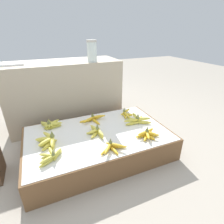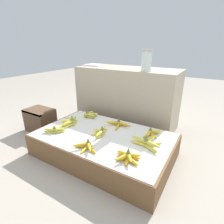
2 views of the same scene
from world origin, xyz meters
The scene contains 15 objects.
ground_plane centered at (0.00, 0.00, 0.00)m, with size 10.00×10.00×0.00m, color #A89E8E.
display_platform centered at (0.00, 0.00, 0.11)m, with size 1.24×0.76×0.21m.
back_vendor_table centered at (-0.14, 0.74, 0.37)m, with size 1.25×0.48×0.73m.
wooden_crate centered at (-0.94, 0.03, 0.14)m, with size 0.33×0.23×0.27m.
banana_bunch_front_left centered at (-0.41, -0.20, 0.24)m, with size 0.18×0.18×0.09m.
banana_bunch_front_midleft centered at (0.02, -0.27, 0.24)m, with size 0.23×0.16×0.09m.
banana_bunch_front_midright centered at (0.36, -0.23, 0.24)m, with size 0.21×0.15×0.10m.
banana_bunch_middle_left centered at (-0.41, 0.00, 0.25)m, with size 0.17×0.25×0.11m.
banana_bunch_middle_midleft centered at (-0.02, -0.01, 0.24)m, with size 0.13×0.23×0.09m.
banana_bunch_middle_midright centered at (0.41, 0.02, 0.25)m, with size 0.27×0.22×0.11m.
banana_bunch_back_left centered at (-0.37, 0.27, 0.24)m, with size 0.20×0.18×0.10m.
banana_bunch_back_midleft centered at (0.03, 0.22, 0.24)m, with size 0.27×0.18×0.09m.
banana_bunch_back_midright centered at (0.38, 0.21, 0.24)m, with size 0.14×0.21×0.09m.
glass_jar centered at (0.16, 0.57, 0.84)m, with size 0.11×0.11×0.22m.
foam_tray_white centered at (-0.62, 0.73, 0.74)m, with size 0.22×0.19×0.02m.
Camera 2 is at (0.81, -1.18, 0.99)m, focal length 28.00 mm.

